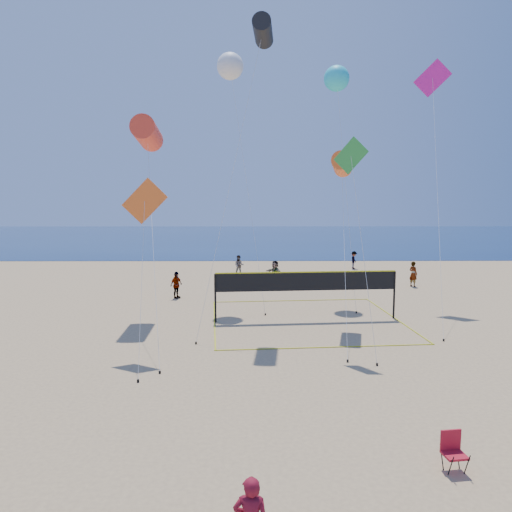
{
  "coord_description": "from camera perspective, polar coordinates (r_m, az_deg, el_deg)",
  "views": [
    {
      "loc": [
        -1.48,
        -9.73,
        6.35
      ],
      "look_at": [
        -1.4,
        2.0,
        4.88
      ],
      "focal_mm": 35.0,
      "sensor_mm": 36.0,
      "label": 1
    }
  ],
  "objects": [
    {
      "name": "ground",
      "position": [
        11.71,
        7.69,
        -25.75
      ],
      "size": [
        120.0,
        120.0,
        0.0
      ],
      "primitive_type": "plane",
      "color": "tan",
      "rests_on": "ground"
    },
    {
      "name": "ocean",
      "position": [
        72.03,
        0.76,
        2.1
      ],
      "size": [
        140.0,
        50.0,
        0.03
      ],
      "primitive_type": "cube",
      "color": "#10254E",
      "rests_on": "ground"
    },
    {
      "name": "far_person_0",
      "position": [
        30.78,
        -9.11,
        -3.29
      ],
      "size": [
        0.86,
        1.02,
        1.64
      ],
      "primitive_type": "imported",
      "rotation": [
        0.0,
        0.0,
        1.0
      ],
      "color": "gray",
      "rests_on": "ground"
    },
    {
      "name": "far_person_1",
      "position": [
        34.86,
        2.17,
        -1.92
      ],
      "size": [
        1.33,
        1.59,
        1.71
      ],
      "primitive_type": "imported",
      "rotation": [
        0.0,
        0.0,
        -0.95
      ],
      "color": "gray",
      "rests_on": "ground"
    },
    {
      "name": "far_person_2",
      "position": [
        35.87,
        17.53,
        -1.97
      ],
      "size": [
        0.69,
        0.76,
        1.74
      ],
      "primitive_type": "imported",
      "rotation": [
        0.0,
        0.0,
        2.15
      ],
      "color": "gray",
      "rests_on": "ground"
    },
    {
      "name": "far_person_3",
      "position": [
        38.94,
        -1.95,
        -1.07
      ],
      "size": [
        0.83,
        0.68,
        1.57
      ],
      "primitive_type": "imported",
      "rotation": [
        0.0,
        0.0,
        -0.12
      ],
      "color": "gray",
      "rests_on": "ground"
    },
    {
      "name": "far_person_4",
      "position": [
        43.07,
        11.13,
        -0.46
      ],
      "size": [
        0.91,
        1.11,
        1.5
      ],
      "primitive_type": "imported",
      "rotation": [
        0.0,
        0.0,
        1.15
      ],
      "color": "gray",
      "rests_on": "ground"
    },
    {
      "name": "camp_chair",
      "position": [
        13.11,
        21.57,
        -19.81
      ],
      "size": [
        0.55,
        0.67,
        1.02
      ],
      "rotation": [
        0.0,
        0.0,
        0.14
      ],
      "color": "#B21424",
      "rests_on": "ground"
    },
    {
      "name": "volleyball_net",
      "position": [
        25.14,
        5.77,
        -3.52
      ],
      "size": [
        10.03,
        9.89,
        2.49
      ],
      "rotation": [
        0.0,
        0.0,
        0.08
      ],
      "color": "black",
      "rests_on": "ground"
    },
    {
      "name": "kite_0",
      "position": [
        26.71,
        -12.33,
        13.5
      ],
      "size": [
        2.77,
        10.47,
        10.19
      ],
      "rotation": [
        0.0,
        0.0,
        0.03
      ],
      "color": "#F33F27",
      "rests_on": "ground"
    },
    {
      "name": "kite_1",
      "position": [
        25.45,
        0.79,
        24.29
      ],
      "size": [
        3.47,
        4.89,
        14.44
      ],
      "rotation": [
        0.0,
        0.0,
        -0.09
      ],
      "color": "black",
      "rests_on": "ground"
    },
    {
      "name": "kite_2",
      "position": [
        24.52,
        9.79,
        10.27
      ],
      "size": [
        1.4,
        7.08,
        8.32
      ],
      "rotation": [
        0.0,
        0.0,
        -0.23
      ],
      "color": "#FF6120",
      "rests_on": "ground"
    },
    {
      "name": "kite_3",
      "position": [
        20.26,
        -12.63,
        5.51
      ],
      "size": [
        1.88,
        3.89,
        6.98
      ],
      "rotation": [
        0.0,
        0.0,
        0.11
      ],
      "color": "orange",
      "rests_on": "ground"
    },
    {
      "name": "kite_4",
      "position": [
        20.71,
        10.95,
        9.96
      ],
      "size": [
        1.32,
        3.1,
        8.63
      ],
      "rotation": [
        0.0,
        0.0,
        -0.43
      ],
      "color": "green",
      "rests_on": "ground"
    },
    {
      "name": "kite_5",
      "position": [
        31.76,
        19.57,
        17.72
      ],
      "size": [
        3.23,
        9.24,
        14.04
      ],
      "rotation": [
        0.0,
        0.0,
        -0.08
      ],
      "color": "#E51AA0",
      "rests_on": "ground"
    },
    {
      "name": "kite_6",
      "position": [
        30.69,
        -2.98,
        20.84
      ],
      "size": [
        2.78,
        5.02,
        14.39
      ],
      "rotation": [
        0.0,
        0.0,
        -0.02
      ],
      "color": "white",
      "rests_on": "ground"
    },
    {
      "name": "kite_7",
      "position": [
        32.1,
        9.19,
        19.39
      ],
      "size": [
        1.65,
        5.81,
        13.97
      ],
      "rotation": [
        0.0,
        0.0,
        0.09
      ],
      "color": "#2AD6E6",
      "rests_on": "ground"
    }
  ]
}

